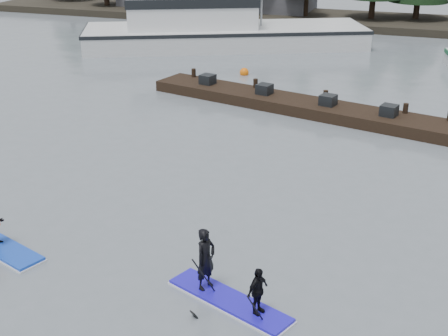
% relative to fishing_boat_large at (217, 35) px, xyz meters
% --- Properties ---
extents(ground, '(160.00, 160.00, 0.00)m').
position_rel_fishing_boat_large_xyz_m(ground, '(8.74, -29.54, -0.85)').
color(ground, slate).
rests_on(ground, ground).
extents(far_shore, '(70.00, 8.00, 0.60)m').
position_rel_fishing_boat_large_xyz_m(far_shore, '(8.74, 12.46, -0.55)').
color(far_shore, '#2D281E').
rests_on(far_shore, ground).
extents(treeline, '(60.00, 4.00, 8.00)m').
position_rel_fishing_boat_large_xyz_m(treeline, '(8.74, 12.46, -0.85)').
color(treeline, black).
rests_on(treeline, ground).
extents(fishing_boat_large, '(20.20, 13.28, 10.90)m').
position_rel_fishing_boat_large_xyz_m(fishing_boat_large, '(0.00, 0.00, 0.00)').
color(fishing_boat_large, silver).
rests_on(fishing_boat_large, ground).
extents(floating_dock, '(16.39, 6.11, 0.55)m').
position_rel_fishing_boat_large_xyz_m(floating_dock, '(8.99, -12.94, -0.57)').
color(floating_dock, black).
rests_on(floating_dock, ground).
extents(buoy_b, '(0.54, 0.54, 0.54)m').
position_rel_fishing_boat_large_xyz_m(buoy_b, '(4.28, -7.06, -0.85)').
color(buoy_b, orange).
rests_on(buoy_b, ground).
extents(buoy_a, '(0.54, 0.54, 0.54)m').
position_rel_fishing_boat_large_xyz_m(buoy_a, '(-7.03, -2.76, -0.85)').
color(buoy_a, orange).
rests_on(buoy_a, ground).
extents(paddleboard_duo, '(3.58, 2.08, 2.28)m').
position_rel_fishing_boat_large_xyz_m(paddleboard_duo, '(10.85, -29.36, -0.24)').
color(paddleboard_duo, '#2016D7').
rests_on(paddleboard_duo, ground).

